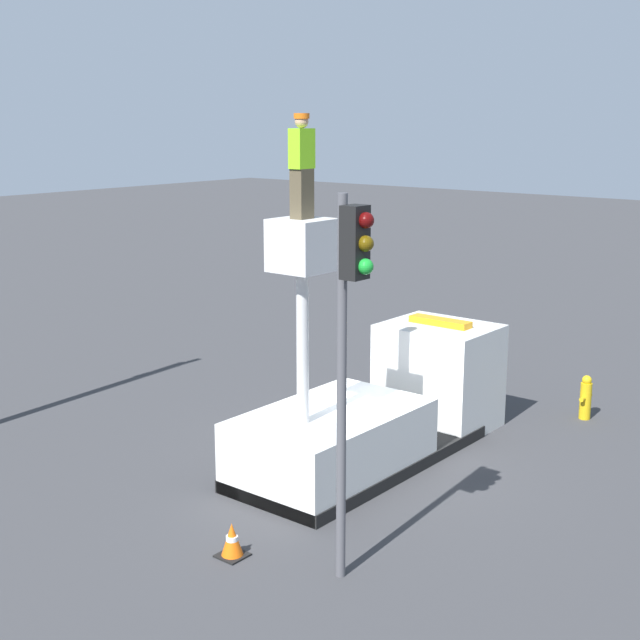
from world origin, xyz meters
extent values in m
plane|color=#38383A|center=(0.00, 0.00, 0.00)|extent=(120.00, 120.00, 0.00)
cube|color=black|center=(0.00, 0.00, 0.12)|extent=(5.65, 2.37, 0.24)
cube|color=silver|center=(-0.94, 0.00, 0.66)|extent=(3.76, 2.31, 1.31)
cube|color=silver|center=(2.82, 0.00, 1.13)|extent=(1.89, 2.31, 2.27)
cube|color=black|center=(3.78, 0.00, 1.59)|extent=(0.03, 1.96, 0.91)
cube|color=orange|center=(2.82, 0.00, 2.34)|extent=(0.36, 1.39, 0.14)
cylinder|color=silver|center=(-1.76, 0.00, 2.73)|extent=(0.22, 0.22, 2.84)
cube|color=silver|center=(-1.76, 0.00, 4.50)|extent=(0.93, 0.93, 0.90)
cube|color=brown|center=(-1.76, 0.00, 5.37)|extent=(0.34, 0.26, 0.84)
cube|color=#8CEA1E|center=(-1.76, 0.00, 6.12)|extent=(0.40, 0.26, 0.66)
sphere|color=tan|center=(-1.76, 0.00, 6.57)|extent=(0.23, 0.23, 0.23)
cylinder|color=orange|center=(-1.76, 0.00, 6.65)|extent=(0.26, 0.26, 0.09)
cylinder|color=#515156|center=(-3.75, -2.41, 2.82)|extent=(0.14, 0.14, 5.64)
cube|color=black|center=(-3.75, -2.62, 4.99)|extent=(0.34, 0.28, 1.00)
sphere|color=#490707|center=(-3.75, -2.80, 5.30)|extent=(0.22, 0.22, 0.22)
sphere|color=#503C07|center=(-3.75, -2.80, 4.99)|extent=(0.22, 0.22, 0.22)
sphere|color=green|center=(-3.75, -2.80, 4.68)|extent=(0.22, 0.22, 0.22)
cylinder|color=gold|center=(5.28, -2.35, 0.42)|extent=(0.26, 0.26, 0.84)
sphere|color=gold|center=(5.28, -2.35, 0.90)|extent=(0.22, 0.22, 0.22)
cylinder|color=gold|center=(5.10, -2.35, 0.50)|extent=(0.12, 0.10, 0.10)
cylinder|color=gold|center=(5.47, -2.35, 0.50)|extent=(0.12, 0.10, 0.10)
cube|color=black|center=(-4.34, -0.75, 0.01)|extent=(0.43, 0.43, 0.03)
cone|color=orange|center=(-4.34, -0.75, 0.28)|extent=(0.36, 0.36, 0.55)
cylinder|color=white|center=(-4.34, -0.75, 0.30)|extent=(0.19, 0.19, 0.08)
camera|label=1|loc=(-13.27, -9.76, 6.63)|focal=50.00mm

